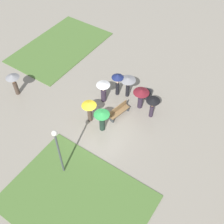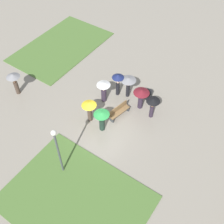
{
  "view_description": "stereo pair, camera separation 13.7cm",
  "coord_description": "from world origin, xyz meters",
  "px_view_note": "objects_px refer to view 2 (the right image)",
  "views": [
    {
      "loc": [
        -9.96,
        -7.41,
        15.77
      ],
      "look_at": [
        0.94,
        -0.06,
        0.72
      ],
      "focal_mm": 45.0,
      "sensor_mm": 36.0,
      "label": 1
    },
    {
      "loc": [
        -9.89,
        -7.52,
        15.77
      ],
      "look_at": [
        0.94,
        -0.06,
        0.72
      ],
      "focal_mm": 45.0,
      "sensor_mm": 36.0,
      "label": 2
    }
  ],
  "objects_px": {
    "crowd_person_green": "(102,118)",
    "lone_walker_far_path": "(14,80)",
    "trash_bin": "(148,95)",
    "crowd_person_grey": "(128,82)",
    "crowd_person_maroon": "(141,95)",
    "lamp_post": "(57,147)",
    "crowd_person_navy": "(118,80)",
    "crowd_person_black": "(153,104)",
    "crowd_person_white": "(104,89)",
    "crowd_person_yellow": "(89,107)",
    "park_bench": "(119,111)"
  },
  "relations": [
    {
      "from": "crowd_person_grey",
      "to": "crowd_person_navy",
      "type": "bearing_deg",
      "value": -25.54
    },
    {
      "from": "crowd_person_black",
      "to": "crowd_person_grey",
      "type": "bearing_deg",
      "value": -103.56
    },
    {
      "from": "crowd_person_white",
      "to": "lone_walker_far_path",
      "type": "bearing_deg",
      "value": -50.32
    },
    {
      "from": "crowd_person_yellow",
      "to": "crowd_person_green",
      "type": "bearing_deg",
      "value": -94.55
    },
    {
      "from": "crowd_person_navy",
      "to": "crowd_person_yellow",
      "type": "bearing_deg",
      "value": 111.81
    },
    {
      "from": "crowd_person_maroon",
      "to": "lamp_post",
      "type": "bearing_deg",
      "value": 39.23
    },
    {
      "from": "park_bench",
      "to": "trash_bin",
      "type": "relative_size",
      "value": 2.3
    },
    {
      "from": "crowd_person_green",
      "to": "crowd_person_navy",
      "type": "relative_size",
      "value": 0.88
    },
    {
      "from": "crowd_person_grey",
      "to": "crowd_person_green",
      "type": "bearing_deg",
      "value": 48.65
    },
    {
      "from": "park_bench",
      "to": "trash_bin",
      "type": "height_order",
      "value": "park_bench"
    },
    {
      "from": "crowd_person_green",
      "to": "crowd_person_maroon",
      "type": "xyz_separation_m",
      "value": [
        3.32,
        -1.13,
        0.11
      ]
    },
    {
      "from": "trash_bin",
      "to": "crowd_person_green",
      "type": "xyz_separation_m",
      "value": [
        -4.46,
        1.18,
        0.81
      ]
    },
    {
      "from": "crowd_person_black",
      "to": "lone_walker_far_path",
      "type": "relative_size",
      "value": 0.94
    },
    {
      "from": "trash_bin",
      "to": "crowd_person_white",
      "type": "xyz_separation_m",
      "value": [
        -2.1,
        2.72,
        0.81
      ]
    },
    {
      "from": "trash_bin",
      "to": "lamp_post",
      "type": "bearing_deg",
      "value": 171.61
    },
    {
      "from": "crowd_person_green",
      "to": "lone_walker_far_path",
      "type": "relative_size",
      "value": 0.91
    },
    {
      "from": "crowd_person_grey",
      "to": "crowd_person_navy",
      "type": "distance_m",
      "value": 0.8
    },
    {
      "from": "crowd_person_navy",
      "to": "lamp_post",
      "type": "bearing_deg",
      "value": 121.91
    },
    {
      "from": "crowd_person_yellow",
      "to": "crowd_person_black",
      "type": "xyz_separation_m",
      "value": [
        2.8,
        -3.47,
        0.01
      ]
    },
    {
      "from": "trash_bin",
      "to": "crowd_person_green",
      "type": "height_order",
      "value": "crowd_person_green"
    },
    {
      "from": "park_bench",
      "to": "crowd_person_navy",
      "type": "height_order",
      "value": "crowd_person_navy"
    },
    {
      "from": "lone_walker_far_path",
      "to": "crowd_person_black",
      "type": "bearing_deg",
      "value": -53.4
    },
    {
      "from": "crowd_person_green",
      "to": "crowd_person_grey",
      "type": "distance_m",
      "value": 3.82
    },
    {
      "from": "crowd_person_yellow",
      "to": "lone_walker_far_path",
      "type": "bearing_deg",
      "value": 103.51
    },
    {
      "from": "trash_bin",
      "to": "crowd_person_yellow",
      "type": "distance_m",
      "value": 4.98
    },
    {
      "from": "crowd_person_navy",
      "to": "crowd_person_white",
      "type": "relative_size",
      "value": 1.1
    },
    {
      "from": "lamp_post",
      "to": "lone_walker_far_path",
      "type": "distance_m",
      "value": 8.27
    },
    {
      "from": "crowd_person_green",
      "to": "crowd_person_white",
      "type": "relative_size",
      "value": 0.96
    },
    {
      "from": "crowd_person_green",
      "to": "crowd_person_black",
      "type": "relative_size",
      "value": 0.96
    },
    {
      "from": "lone_walker_far_path",
      "to": "crowd_person_green",
      "type": "bearing_deg",
      "value": -68.32
    },
    {
      "from": "trash_bin",
      "to": "crowd_person_black",
      "type": "distance_m",
      "value": 2.05
    },
    {
      "from": "lone_walker_far_path",
      "to": "crowd_person_yellow",
      "type": "bearing_deg",
      "value": -65.47
    },
    {
      "from": "crowd_person_grey",
      "to": "crowd_person_white",
      "type": "height_order",
      "value": "crowd_person_grey"
    },
    {
      "from": "park_bench",
      "to": "crowd_person_white",
      "type": "relative_size",
      "value": 1.0
    },
    {
      "from": "crowd_person_white",
      "to": "crowd_person_navy",
      "type": "bearing_deg",
      "value": 168.87
    },
    {
      "from": "lamp_post",
      "to": "crowd_person_black",
      "type": "bearing_deg",
      "value": -18.28
    },
    {
      "from": "lamp_post",
      "to": "crowd_person_navy",
      "type": "relative_size",
      "value": 2.05
    },
    {
      "from": "crowd_person_grey",
      "to": "crowd_person_black",
      "type": "relative_size",
      "value": 1.01
    },
    {
      "from": "crowd_person_grey",
      "to": "crowd_person_black",
      "type": "bearing_deg",
      "value": 116.57
    },
    {
      "from": "trash_bin",
      "to": "crowd_person_grey",
      "type": "distance_m",
      "value": 1.92
    },
    {
      "from": "crowd_person_black",
      "to": "crowd_person_yellow",
      "type": "bearing_deg",
      "value": -46.97
    },
    {
      "from": "crowd_person_green",
      "to": "lone_walker_far_path",
      "type": "xyz_separation_m",
      "value": [
        -0.85,
        7.59,
        0.2
      ]
    },
    {
      "from": "trash_bin",
      "to": "crowd_person_grey",
      "type": "bearing_deg",
      "value": 114.07
    },
    {
      "from": "park_bench",
      "to": "lamp_post",
      "type": "relative_size",
      "value": 0.44
    },
    {
      "from": "crowd_person_navy",
      "to": "lone_walker_far_path",
      "type": "height_order",
      "value": "crowd_person_navy"
    },
    {
      "from": "crowd_person_green",
      "to": "crowd_person_white",
      "type": "xyz_separation_m",
      "value": [
        2.36,
        1.54,
        -0.01
      ]
    },
    {
      "from": "park_bench",
      "to": "lone_walker_far_path",
      "type": "bearing_deg",
      "value": 119.99
    },
    {
      "from": "crowd_person_yellow",
      "to": "crowd_person_maroon",
      "type": "height_order",
      "value": "crowd_person_yellow"
    },
    {
      "from": "lamp_post",
      "to": "crowd_person_navy",
      "type": "height_order",
      "value": "lamp_post"
    },
    {
      "from": "crowd_person_yellow",
      "to": "crowd_person_maroon",
      "type": "xyz_separation_m",
      "value": [
        3.13,
        -2.34,
        -0.01
      ]
    }
  ]
}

